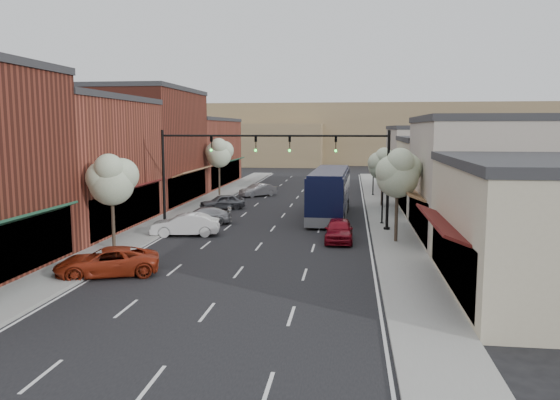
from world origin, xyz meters
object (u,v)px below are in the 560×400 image
(tree_left_far, at_px, (219,153))
(signal_mast_left, at_px, (195,163))
(red_hatchback, at_px, (339,230))
(tree_right_near, at_px, (398,172))
(coach_bus, at_px, (330,193))
(parked_car_d, at_px, (222,202))
(tree_left_near, at_px, (112,179))
(parked_car_b, at_px, (185,225))
(tree_right_far, at_px, (383,163))
(parked_car_e, at_px, (258,190))
(signal_mast_right, at_px, (353,165))
(parked_car_c, at_px, (203,216))
(parked_car_a, at_px, (107,262))
(lamp_post_near, at_px, (383,185))
(lamp_post_far, at_px, (373,168))

(tree_left_far, bearing_deg, signal_mast_left, -81.65)
(signal_mast_left, height_order, red_hatchback, signal_mast_left)
(tree_right_near, height_order, coach_bus, tree_right_near)
(parked_car_d, bearing_deg, tree_right_near, 19.15)
(tree_right_near, distance_m, parked_car_d, 19.29)
(tree_right_near, distance_m, tree_left_near, 17.08)
(tree_right_near, relative_size, parked_car_b, 1.32)
(tree_right_far, distance_m, red_hatchback, 16.51)
(tree_right_far, relative_size, red_hatchback, 1.26)
(signal_mast_left, xyz_separation_m, parked_car_e, (1.42, 18.26, -3.96))
(signal_mast_right, bearing_deg, parked_car_b, -163.47)
(tree_left_far, bearing_deg, parked_car_c, -80.57)
(signal_mast_left, bearing_deg, signal_mast_right, 0.00)
(tree_left_near, distance_m, parked_car_a, 6.74)
(lamp_post_near, relative_size, coach_bus, 0.35)
(parked_car_b, bearing_deg, tree_right_near, 76.56)
(signal_mast_right, height_order, parked_car_b, signal_mast_right)
(signal_mast_left, bearing_deg, lamp_post_near, 10.56)
(tree_right_near, distance_m, parked_car_a, 17.70)
(tree_left_near, height_order, parked_car_b, tree_left_near)
(tree_left_far, bearing_deg, parked_car_d, -75.01)
(red_hatchback, bearing_deg, tree_left_near, -162.24)
(tree_left_near, relative_size, lamp_post_near, 1.28)
(parked_car_e, bearing_deg, parked_car_d, -51.94)
(tree_right_far, distance_m, lamp_post_far, 8.13)
(tree_right_far, distance_m, parked_car_a, 29.42)
(parked_car_d, bearing_deg, parked_car_e, 141.97)
(signal_mast_right, distance_m, coach_bus, 6.56)
(tree_left_near, bearing_deg, signal_mast_right, 30.14)
(signal_mast_right, xyz_separation_m, tree_right_near, (2.73, -4.05, -0.17))
(signal_mast_right, distance_m, lamp_post_far, 20.19)
(tree_left_far, relative_size, red_hatchback, 1.43)
(tree_left_near, height_order, lamp_post_near, tree_left_near)
(tree_left_far, relative_size, parked_car_c, 1.42)
(tree_left_far, height_order, lamp_post_near, tree_left_far)
(signal_mast_right, relative_size, signal_mast_left, 1.00)
(coach_bus, distance_m, parked_car_c, 10.41)
(signal_mast_left, relative_size, tree_right_far, 1.51)
(signal_mast_right, bearing_deg, parked_car_a, -131.39)
(signal_mast_left, bearing_deg, tree_left_near, -108.10)
(parked_car_c, bearing_deg, red_hatchback, 50.92)
(signal_mast_right, height_order, parked_car_c, signal_mast_right)
(signal_mast_right, bearing_deg, parked_car_e, 118.27)
(tree_right_far, relative_size, lamp_post_far, 1.22)
(red_hatchback, bearing_deg, lamp_post_near, 64.36)
(parked_car_a, bearing_deg, coach_bus, 131.11)
(signal_mast_right, bearing_deg, lamp_post_far, 83.78)
(coach_bus, xyz_separation_m, parked_car_e, (-8.01, 12.53, -1.32))
(signal_mast_left, relative_size, tree_right_near, 1.38)
(tree_right_far, relative_size, tree_left_near, 0.95)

